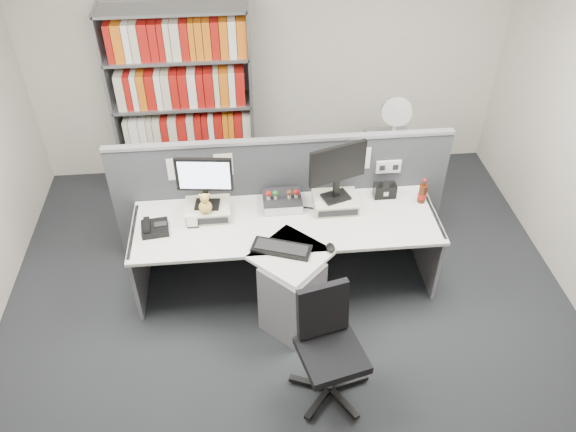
{
  "coord_description": "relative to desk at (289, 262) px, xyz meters",
  "views": [
    {
      "loc": [
        -0.34,
        -2.91,
        3.86
      ],
      "look_at": [
        0.0,
        0.65,
        0.92
      ],
      "focal_mm": 36.08,
      "sensor_mm": 36.0,
      "label": 1
    }
  ],
  "objects": [
    {
      "name": "monitor_left",
      "position": [
        -0.66,
        0.38,
        0.65
      ],
      "size": [
        0.47,
        0.17,
        0.47
      ],
      "color": "black",
      "rests_on": "monitor_riser_left"
    },
    {
      "name": "desk_calendar",
      "position": [
        -0.78,
        0.24,
        0.31
      ],
      "size": [
        0.1,
        0.07,
        0.11
      ],
      "color": "black",
      "rests_on": "desk"
    },
    {
      "name": "desk_phone",
      "position": [
        -1.1,
        0.21,
        0.3
      ],
      "size": [
        0.24,
        0.22,
        0.09
      ],
      "color": "black",
      "rests_on": "desk"
    },
    {
      "name": "figurines",
      "position": [
        -0.01,
        0.44,
        0.4
      ],
      "size": [
        0.29,
        0.05,
        0.09
      ],
      "color": "beige",
      "rests_on": "desktop_pc"
    },
    {
      "name": "keyboard",
      "position": [
        -0.07,
        -0.12,
        0.28
      ],
      "size": [
        0.51,
        0.33,
        0.03
      ],
      "color": "black",
      "rests_on": "desk"
    },
    {
      "name": "monitor_right",
      "position": [
        0.44,
        0.38,
        0.68
      ],
      "size": [
        0.5,
        0.23,
        0.52
      ],
      "color": "black",
      "rests_on": "monitor_riser_right"
    },
    {
      "name": "plush_toy",
      "position": [
        -0.67,
        0.29,
        0.44
      ],
      "size": [
        0.11,
        0.11,
        0.19
      ],
      "color": "gold",
      "rests_on": "monitor_riser_left"
    },
    {
      "name": "cola_bottle",
      "position": [
        1.21,
        0.38,
        0.35
      ],
      "size": [
        0.07,
        0.07,
        0.24
      ],
      "color": "#3F190A",
      "rests_on": "desk"
    },
    {
      "name": "monitor_riser_left",
      "position": [
        -0.66,
        0.38,
        0.31
      ],
      "size": [
        0.38,
        0.31,
        0.1
      ],
      "color": "beige",
      "rests_on": "desk"
    },
    {
      "name": "filing_cabinet",
      "position": [
        1.2,
        1.4,
        -0.11
      ],
      "size": [
        0.45,
        0.61,
        0.7
      ],
      "color": "gray",
      "rests_on": "ground"
    },
    {
      "name": "speaker",
      "position": [
        0.9,
        0.49,
        0.33
      ],
      "size": [
        0.19,
        0.11,
        0.13
      ],
      "primitive_type": "cube",
      "color": "black",
      "rests_on": "desk"
    },
    {
      "name": "monitor_riser_right",
      "position": [
        0.44,
        0.38,
        0.31
      ],
      "size": [
        0.38,
        0.31,
        0.1
      ],
      "color": "beige",
      "rests_on": "desk"
    },
    {
      "name": "desk",
      "position": [
        0.0,
        0.0,
        0.0
      ],
      "size": [
        2.6,
        1.2,
        0.72
      ],
      "color": "silver",
      "rests_on": "ground"
    },
    {
      "name": "room_shell",
      "position": [
        0.0,
        -0.6,
        1.33
      ],
      "size": [
        5.04,
        5.54,
        2.72
      ],
      "color": "beige",
      "rests_on": "ground"
    },
    {
      "name": "desktop_pc",
      "position": [
        -0.01,
        0.45,
        0.31
      ],
      "size": [
        0.33,
        0.3,
        0.09
      ],
      "color": "black",
      "rests_on": "desk"
    },
    {
      "name": "desk_fan",
      "position": [
        1.2,
        1.4,
        0.56
      ],
      "size": [
        0.3,
        0.18,
        0.51
      ],
      "color": "white",
      "rests_on": "filing_cabinet"
    },
    {
      "name": "partition",
      "position": [
        0.0,
        0.65,
        0.19
      ],
      "size": [
        3.0,
        0.08,
        1.27
      ],
      "color": "#3F4248",
      "rests_on": "ground"
    },
    {
      "name": "shelving_unit",
      "position": [
        -0.9,
        1.85,
        0.52
      ],
      "size": [
        1.41,
        0.4,
        2.0
      ],
      "color": "gray",
      "rests_on": "ground"
    },
    {
      "name": "office_chair",
      "position": [
        0.2,
        -0.9,
        0.04
      ],
      "size": [
        0.62,
        0.6,
        0.93
      ],
      "color": "silver",
      "rests_on": "ground"
    },
    {
      "name": "ground",
      "position": [
        0.0,
        -0.6,
        -0.46
      ],
      "size": [
        5.5,
        5.5,
        0.0
      ],
      "primitive_type": "plane",
      "color": "#26292D",
      "rests_on": "ground"
    },
    {
      "name": "mouse",
      "position": [
        0.32,
        -0.16,
        0.28
      ],
      "size": [
        0.07,
        0.11,
        0.04
      ],
      "primitive_type": "ellipsoid",
      "color": "black",
      "rests_on": "desk"
    }
  ]
}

